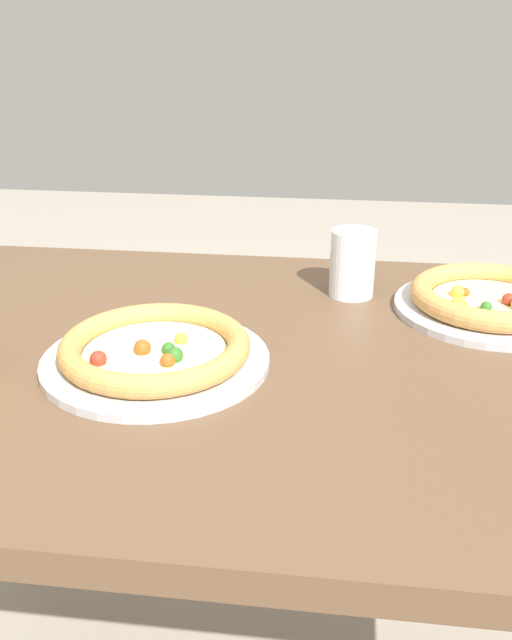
# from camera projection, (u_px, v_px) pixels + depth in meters

# --- Properties ---
(dining_table) EXTENTS (1.27, 0.87, 0.75)m
(dining_table) POSITION_uv_depth(u_px,v_px,m) (244.00, 416.00, 1.07)
(dining_table) COLOR brown
(dining_table) RESTS_ON ground
(pizza_near) EXTENTS (0.32, 0.32, 0.04)m
(pizza_near) POSITION_uv_depth(u_px,v_px,m) (155.00, 352.00, 0.98)
(pizza_near) COLOR #B7B7BC
(pizza_near) RESTS_ON dining_table
(pizza_far) EXTENTS (0.31, 0.31, 0.05)m
(pizza_far) POSITION_uv_depth(u_px,v_px,m) (490.00, 300.00, 1.15)
(pizza_far) COLOR #B7B7BC
(pizza_far) RESTS_ON dining_table
(water_cup_clear) EXTENTS (0.08, 0.08, 0.11)m
(water_cup_clear) POSITION_uv_depth(u_px,v_px,m) (352.00, 262.00, 1.21)
(water_cup_clear) COLOR silver
(water_cup_clear) RESTS_ON dining_table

